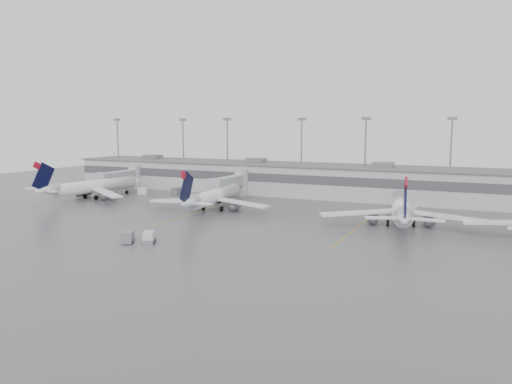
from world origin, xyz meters
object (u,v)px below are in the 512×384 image
at_px(jet_far_left, 92,186).
at_px(baggage_tug, 149,239).
at_px(jet_mid_right, 401,208).
at_px(jet_mid_left, 213,196).

distance_m(jet_far_left, baggage_tug, 53.39).
distance_m(jet_mid_right, baggage_tug, 46.14).
xyz_separation_m(jet_mid_right, baggage_tug, (-34.13, -30.94, -2.62)).
bearing_deg(jet_mid_right, jet_mid_left, 169.28).
height_order(jet_far_left, jet_mid_right, jet_mid_right).
bearing_deg(jet_far_left, jet_mid_right, 8.80).
distance_m(jet_mid_left, baggage_tug, 31.62).
bearing_deg(jet_far_left, jet_mid_left, 7.35).
bearing_deg(jet_far_left, baggage_tug, -27.73).
height_order(jet_mid_left, jet_mid_right, jet_mid_right).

